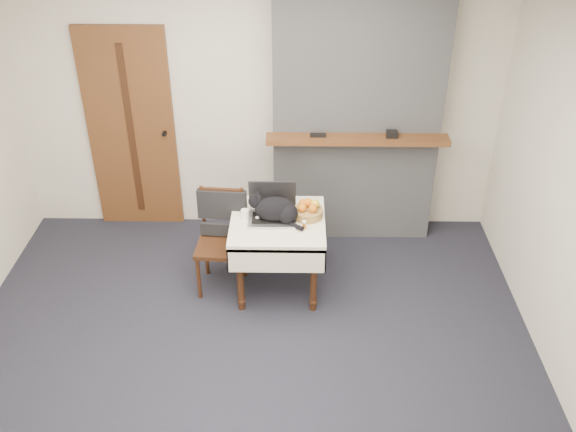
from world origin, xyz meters
name	(u,v)px	position (x,y,z in m)	size (l,w,h in m)	color
ground	(248,360)	(0.00, 0.00, 0.00)	(4.50, 4.50, 0.00)	black
room_shell	(243,123)	(0.00, 0.46, 1.76)	(4.52, 4.01, 2.61)	beige
door	(132,131)	(-1.20, 1.97, 1.00)	(0.82, 0.10, 2.00)	brown
chimney	(357,108)	(0.90, 1.85, 1.30)	(1.62, 0.48, 2.60)	gray
side_table	(278,231)	(0.21, 0.91, 0.59)	(0.78, 0.78, 0.70)	#32180D
laptop	(272,209)	(0.16, 0.96, 0.77)	(0.40, 0.34, 0.29)	#B7B7BC
cat	(276,210)	(0.20, 0.90, 0.80)	(0.47, 0.32, 0.24)	black
cream_jar	(245,214)	(-0.06, 0.93, 0.74)	(0.07, 0.07, 0.08)	white
pill_bottle	(304,225)	(0.43, 0.78, 0.74)	(0.03, 0.03, 0.07)	#A65814
fruit_basket	(308,210)	(0.46, 0.97, 0.76)	(0.25, 0.25, 0.14)	olive
desk_clutter	(299,216)	(0.39, 0.96, 0.70)	(0.13, 0.02, 0.01)	black
chair	(222,226)	(-0.27, 1.00, 0.58)	(0.44, 0.43, 0.90)	#32180D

